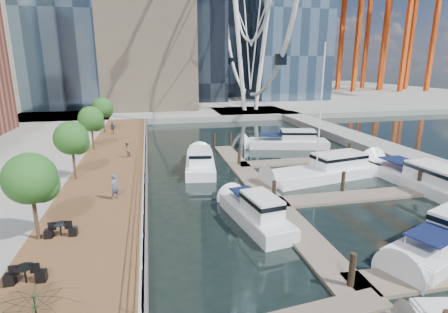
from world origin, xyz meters
TOP-DOWN VIEW (x-y plane):
  - ground at (0.00, 0.00)m, footprint 520.00×520.00m
  - boardwalk at (-9.00, 15.00)m, footprint 6.00×60.00m
  - seawall at (-6.00, 15.00)m, footprint 0.25×60.00m
  - land_far at (0.00, 102.00)m, footprint 200.00×114.00m
  - breakwater at (20.00, 20.00)m, footprint 4.00×60.00m
  - pier at (14.00, 52.00)m, footprint 14.00×12.00m
  - railing at (-6.10, 15.00)m, footprint 0.10×60.00m
  - floating_docks at (7.97, 9.98)m, footprint 16.00×34.00m
  - port_cranes at (67.67, 95.67)m, footprint 40.00×52.00m
  - street_trees at (-11.40, 14.00)m, footprint 2.60×42.60m
  - cafe_tables at (-10.40, -2.00)m, footprint 2.50×13.70m
  - yacht_foreground at (10.06, -0.05)m, footprint 10.00×6.08m
  - pedestrian_near at (-7.93, 8.86)m, footprint 0.76×0.73m
  - pedestrian_mid at (-7.74, 19.99)m, footprint 0.78×0.87m
  - pedestrian_far at (-10.18, 32.42)m, footprint 0.98×0.58m
  - moored_yachts at (9.22, 12.39)m, footprint 21.08×35.08m

SIDE VIEW (x-z plane):
  - ground at x=0.00m, z-range 0.00..0.00m
  - yacht_foreground at x=10.06m, z-range -1.07..1.07m
  - moored_yachts at x=9.22m, z-range -5.75..5.75m
  - floating_docks at x=7.97m, z-range -0.81..1.79m
  - boardwalk at x=-9.00m, z-range 0.00..1.00m
  - seawall at x=-6.00m, z-range 0.00..1.00m
  - land_far at x=0.00m, z-range 0.00..1.00m
  - breakwater at x=20.00m, z-range 0.00..1.00m
  - pier at x=14.00m, z-range 0.00..1.00m
  - cafe_tables at x=-10.40m, z-range 1.00..1.74m
  - railing at x=-6.10m, z-range 1.00..2.05m
  - pedestrian_mid at x=-7.74m, z-range 1.00..2.49m
  - pedestrian_far at x=-10.18m, z-range 1.00..2.56m
  - pedestrian_near at x=-7.93m, z-range 1.00..2.75m
  - street_trees at x=-11.40m, z-range 1.99..6.59m
  - port_cranes at x=67.67m, z-range 1.00..39.00m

